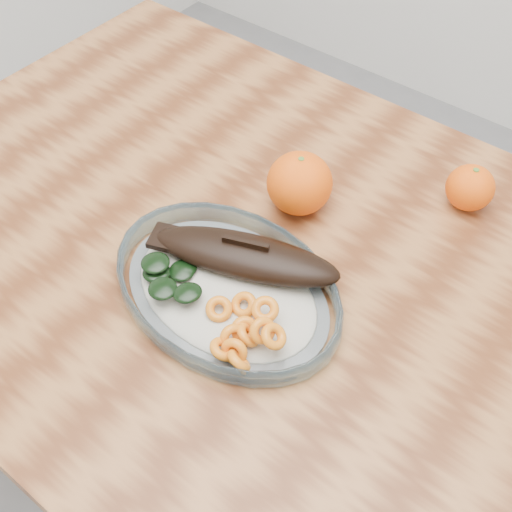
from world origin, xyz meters
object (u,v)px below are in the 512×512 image
at_px(plated_meal, 227,285).
at_px(orange_right, 470,188).
at_px(orange_left, 300,183).
at_px(dining_table, 259,297).

bearing_deg(plated_meal, orange_right, 66.84).
bearing_deg(orange_left, dining_table, -84.54).
bearing_deg(orange_right, dining_table, -124.93).
relative_size(orange_left, orange_right, 1.36).
bearing_deg(orange_right, orange_left, -141.00).
bearing_deg(orange_left, orange_right, 39.00).
bearing_deg(plated_meal, orange_left, 99.71).
height_order(dining_table, plated_meal, plated_meal).
distance_m(plated_meal, orange_left, 0.18).
bearing_deg(dining_table, orange_right, 55.07).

